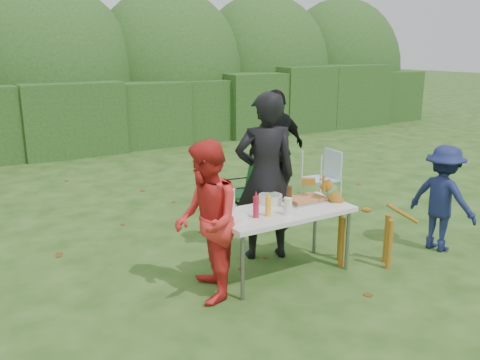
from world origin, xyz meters
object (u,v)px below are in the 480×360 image
dog (366,223)px  person_red_jacket (206,222)px  mustard_bottle (268,207)px  person_black_puffy (277,149)px  child (443,198)px  ketchup_bottle (256,207)px  folding_table (283,214)px  beer_bottle (289,197)px  camping_chair (243,190)px  lawn_chair (321,177)px  paper_towel_roll (229,201)px  person_cook (265,177)px

dog → person_red_jacket: bearing=29.9°
person_red_jacket → mustard_bottle: person_red_jacket is taller
person_black_puffy → child: (0.69, -2.48, -0.25)m
mustard_bottle → ketchup_bottle: 0.14m
child → ketchup_bottle: (-2.45, 0.35, 0.20)m
folding_table → beer_bottle: bearing=11.0°
folding_table → camping_chair: size_ratio=1.73×
lawn_chair → beer_bottle: beer_bottle is taller
camping_chair → paper_towel_roll: size_ratio=3.34×
camping_chair → mustard_bottle: (-0.83, -1.85, 0.41)m
child → beer_bottle: bearing=68.1°
person_red_jacket → child: size_ratio=1.22×
person_cook → beer_bottle: 0.50m
person_cook → lawn_chair: size_ratio=2.31×
person_cook → ketchup_bottle: person_cook is taller
child → beer_bottle: size_ratio=5.39×
dog → camping_chair: size_ratio=1.20×
person_cook → paper_towel_roll: (-0.66, -0.32, -0.10)m
person_red_jacket → paper_towel_roll: bearing=141.6°
dog → mustard_bottle: (-1.20, 0.19, 0.34)m
ketchup_bottle → camping_chair: bearing=62.1°
person_cook → person_black_puffy: (1.26, 1.56, -0.07)m
child → ketchup_bottle: child is taller
lawn_chair → child: bearing=94.8°
person_red_jacket → person_black_puffy: bearing=152.8°
child → paper_towel_roll: (-2.62, 0.61, 0.22)m
lawn_chair → paper_towel_roll: paper_towel_roll is taller
beer_bottle → ketchup_bottle: bearing=-170.8°
folding_table → child: size_ratio=1.16×
child → paper_towel_roll: 2.70m
person_cook → ketchup_bottle: (-0.50, -0.57, -0.12)m
mustard_bottle → paper_towel_roll: size_ratio=0.77×
ketchup_bottle → folding_table: bearing=8.8°
paper_towel_roll → person_black_puffy: bearing=44.2°
person_red_jacket → dog: size_ratio=1.52×
person_cook → camping_chair: (0.47, 1.26, -0.54)m
person_black_puffy → beer_bottle: 2.42m
person_cook → paper_towel_roll: size_ratio=7.47×
dog → ketchup_bottle: size_ratio=4.74×
ketchup_bottle → person_red_jacket: bearing=178.1°
dog → beer_bottle: bearing=18.1°
person_cook → lawn_chair: person_cook is taller
person_black_puffy → paper_towel_roll: size_ratio=6.92×
mustard_bottle → lawn_chair: bearing=39.2°
folding_table → beer_bottle: beer_bottle is taller
child → person_red_jacket: bearing=73.4°
camping_chair → ketchup_bottle: (-0.97, -1.83, 0.42)m
person_red_jacket → beer_bottle: 1.03m
person_red_jacket → camping_chair: (1.52, 1.81, -0.36)m
lawn_chair → ketchup_bottle: bearing=42.0°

